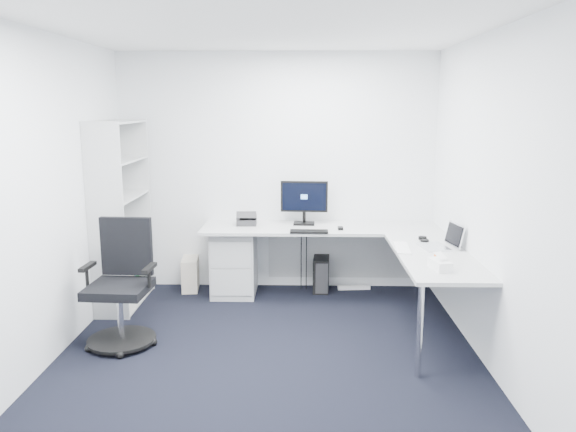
{
  "coord_description": "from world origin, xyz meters",
  "views": [
    {
      "loc": [
        0.27,
        -4.3,
        2.11
      ],
      "look_at": [
        0.15,
        1.05,
        1.05
      ],
      "focal_mm": 35.0,
      "sensor_mm": 36.0,
      "label": 1
    }
  ],
  "objects_px": {
    "bookshelf": "(121,214)",
    "monitor": "(304,202)",
    "l_desk": "(327,270)",
    "laptop": "(434,236)",
    "task_chair": "(118,285)"
  },
  "relations": [
    {
      "from": "bookshelf",
      "to": "monitor",
      "type": "xyz_separation_m",
      "value": [
        1.94,
        0.42,
        0.07
      ]
    },
    {
      "from": "laptop",
      "to": "monitor",
      "type": "bearing_deg",
      "value": 129.55
    },
    {
      "from": "monitor",
      "to": "laptop",
      "type": "bearing_deg",
      "value": -37.81
    },
    {
      "from": "l_desk",
      "to": "laptop",
      "type": "height_order",
      "value": "laptop"
    },
    {
      "from": "l_desk",
      "to": "monitor",
      "type": "height_order",
      "value": "monitor"
    },
    {
      "from": "l_desk",
      "to": "bookshelf",
      "type": "bearing_deg",
      "value": 178.68
    },
    {
      "from": "l_desk",
      "to": "laptop",
      "type": "xyz_separation_m",
      "value": [
        0.97,
        -0.57,
        0.52
      ]
    },
    {
      "from": "l_desk",
      "to": "task_chair",
      "type": "relative_size",
      "value": 2.44
    },
    {
      "from": "l_desk",
      "to": "bookshelf",
      "type": "height_order",
      "value": "bookshelf"
    },
    {
      "from": "bookshelf",
      "to": "monitor",
      "type": "bearing_deg",
      "value": 12.11
    },
    {
      "from": "bookshelf",
      "to": "task_chair",
      "type": "relative_size",
      "value": 1.76
    },
    {
      "from": "bookshelf",
      "to": "monitor",
      "type": "relative_size",
      "value": 3.74
    },
    {
      "from": "bookshelf",
      "to": "task_chair",
      "type": "distance_m",
      "value": 1.2
    },
    {
      "from": "task_chair",
      "to": "monitor",
      "type": "xyz_separation_m",
      "value": [
        1.64,
        1.49,
        0.49
      ]
    },
    {
      "from": "monitor",
      "to": "task_chair",
      "type": "bearing_deg",
      "value": -134.92
    }
  ]
}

